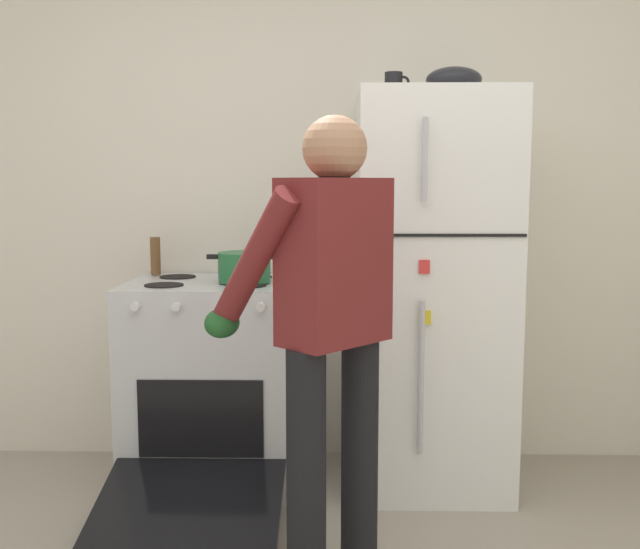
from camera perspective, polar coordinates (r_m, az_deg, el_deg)
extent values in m
cube|color=silver|center=(3.72, 0.00, 6.57)|extent=(6.00, 0.10, 2.70)
cube|color=white|center=(3.41, 8.57, -1.36)|extent=(0.68, 0.68, 1.78)
cube|color=black|center=(3.04, 9.51, 2.99)|extent=(0.67, 0.01, 0.01)
cylinder|color=#B7B7BC|center=(3.10, 7.78, -7.89)|extent=(0.02, 0.02, 0.65)
cylinder|color=#B7B7BC|center=(3.00, 8.07, 8.75)|extent=(0.02, 0.02, 0.33)
cube|color=yellow|center=(3.07, 8.14, -3.30)|extent=(0.04, 0.01, 0.06)
cube|color=red|center=(3.04, 8.03, 0.58)|extent=(0.04, 0.01, 0.06)
cube|color=silver|center=(3.51, -8.25, -8.13)|extent=(0.76, 0.64, 0.94)
cube|color=black|center=(3.22, -9.16, -10.91)|extent=(0.53, 0.01, 0.34)
cylinder|color=black|center=(3.31, -11.91, -0.80)|extent=(0.17, 0.17, 0.01)
cylinder|color=black|center=(3.25, -5.63, -0.83)|extent=(0.17, 0.17, 0.01)
cylinder|color=black|center=(3.59, -10.89, -0.17)|extent=(0.17, 0.17, 0.01)
cylinder|color=black|center=(3.53, -5.09, -0.19)|extent=(0.17, 0.17, 0.01)
cylinder|color=silver|center=(3.16, -14.03, -2.40)|extent=(0.04, 0.03, 0.04)
cylinder|color=silver|center=(3.12, -11.00, -2.44)|extent=(0.04, 0.03, 0.04)
cylinder|color=silver|center=(3.08, -7.73, -2.48)|extent=(0.04, 0.03, 0.04)
cylinder|color=silver|center=(3.06, -4.58, -2.50)|extent=(0.04, 0.03, 0.04)
cube|color=black|center=(3.05, -10.07, -17.07)|extent=(0.72, 0.59, 0.15)
cylinder|color=black|center=(2.50, -1.07, -15.39)|extent=(0.13, 0.13, 0.86)
cylinder|color=black|center=(2.67, 3.06, -13.85)|extent=(0.13, 0.13, 0.86)
cube|color=maroon|center=(2.41, 1.11, 1.02)|extent=(0.39, 0.40, 0.54)
sphere|color=#A37556|center=(2.40, 1.14, 9.70)|extent=(0.21, 0.21, 0.21)
sphere|color=#434343|center=(2.40, 1.13, 8.83)|extent=(0.15, 0.15, 0.15)
cylinder|color=maroon|center=(2.40, -5.14, 0.92)|extent=(0.36, 0.35, 0.50)
cylinder|color=maroon|center=(2.68, 1.43, 1.58)|extent=(0.36, 0.35, 0.50)
ellipsoid|color=#1E5123|center=(2.57, -7.55, -3.72)|extent=(0.12, 0.18, 0.10)
ellipsoid|color=#1E5123|center=(2.82, -1.10, -2.66)|extent=(0.12, 0.18, 0.10)
cylinder|color=#236638|center=(3.34, -5.84, 0.57)|extent=(0.23, 0.23, 0.13)
cube|color=black|center=(3.35, -8.26, 1.37)|extent=(0.05, 0.03, 0.02)
cube|color=black|center=(3.32, -3.40, 1.37)|extent=(0.05, 0.03, 0.02)
cylinder|color=black|center=(3.43, 5.68, 14.43)|extent=(0.08, 0.08, 0.10)
torus|color=black|center=(3.43, 6.43, 14.49)|extent=(0.06, 0.01, 0.06)
cylinder|color=brown|center=(3.66, -12.54, 1.40)|extent=(0.05, 0.05, 0.18)
ellipsoid|color=black|center=(3.41, 10.25, 14.52)|extent=(0.24, 0.24, 0.11)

